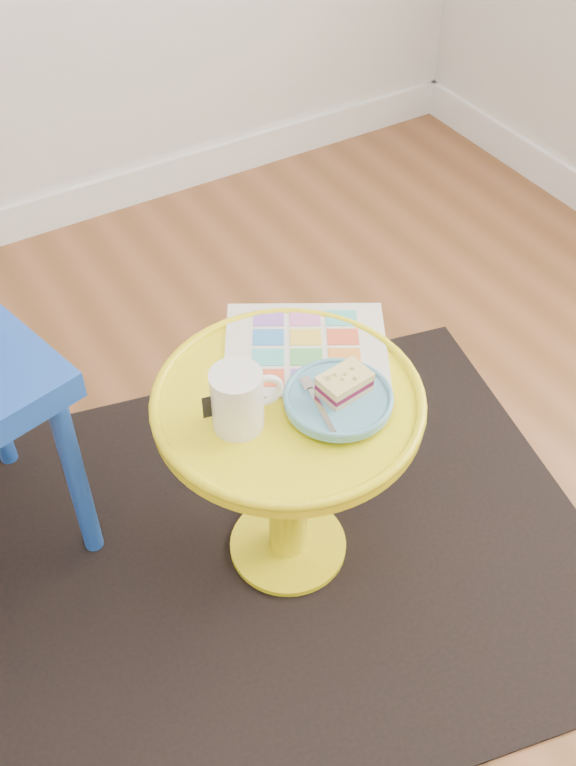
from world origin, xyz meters
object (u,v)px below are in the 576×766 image
side_table (288,447)px  mug (238,398)px  newspaper (306,348)px  plate (338,400)px

side_table → mug: bearing=-175.7°
mug → newspaper: bearing=38.9°
side_table → plate: (0.07, -0.06, 0.15)m
mug → side_table: bearing=15.9°
side_table → mug: size_ratio=3.83×
side_table → newspaper: 0.19m
newspaper → mug: (-0.20, -0.10, 0.06)m
newspaper → plate: plate is taller
newspaper → plate: size_ratio=1.59×
side_table → newspaper: newspaper is taller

